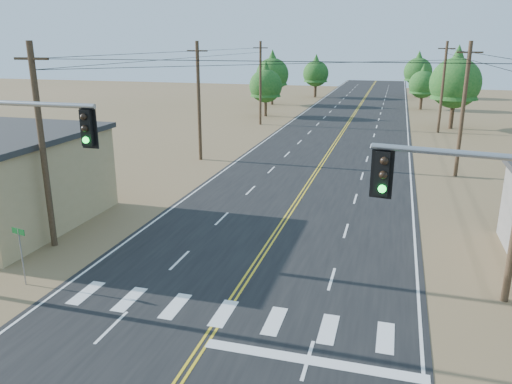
% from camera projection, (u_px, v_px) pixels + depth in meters
% --- Properties ---
extents(road, '(15.00, 200.00, 0.02)m').
position_uv_depth(road, '(316.00, 173.00, 39.27)').
color(road, black).
rests_on(road, ground).
extents(utility_pole_left_near, '(1.80, 0.30, 10.00)m').
position_uv_depth(utility_pole_left_near, '(42.00, 147.00, 23.92)').
color(utility_pole_left_near, '#4C3826').
rests_on(utility_pole_left_near, ground).
extents(utility_pole_left_mid, '(1.80, 0.30, 10.00)m').
position_uv_depth(utility_pole_left_mid, '(199.00, 101.00, 42.35)').
color(utility_pole_left_mid, '#4C3826').
rests_on(utility_pole_left_mid, ground).
extents(utility_pole_left_far, '(1.80, 0.30, 10.00)m').
position_uv_depth(utility_pole_left_far, '(260.00, 83.00, 60.78)').
color(utility_pole_left_far, '#4C3826').
rests_on(utility_pole_left_far, ground).
extents(utility_pole_right_mid, '(1.80, 0.30, 10.00)m').
position_uv_depth(utility_pole_right_mid, '(463.00, 109.00, 36.92)').
color(utility_pole_right_mid, '#4C3826').
rests_on(utility_pole_right_mid, ground).
extents(utility_pole_right_far, '(1.80, 0.30, 10.00)m').
position_uv_depth(utility_pole_right_far, '(443.00, 87.00, 55.35)').
color(utility_pole_right_far, '#4C3826').
rests_on(utility_pole_right_far, ground).
extents(street_sign, '(0.74, 0.20, 2.55)m').
position_uv_depth(street_sign, '(21.00, 247.00, 20.82)').
color(street_sign, gray).
rests_on(street_sign, ground).
extents(tree_left_near, '(4.49, 4.49, 7.48)m').
position_uv_depth(tree_left_near, '(266.00, 82.00, 67.90)').
color(tree_left_near, '#3F2D1E').
rests_on(tree_left_near, ground).
extents(tree_left_mid, '(5.25, 5.25, 8.75)m').
position_uv_depth(tree_left_mid, '(272.00, 71.00, 80.30)').
color(tree_left_mid, '#3F2D1E').
rests_on(tree_left_mid, ground).
extents(tree_left_far, '(4.67, 4.67, 7.79)m').
position_uv_depth(tree_left_far, '(316.00, 71.00, 91.15)').
color(tree_left_far, '#3F2D1E').
rests_on(tree_left_far, ground).
extents(tree_right_near, '(5.79, 5.79, 9.66)m').
position_uv_depth(tree_right_near, '(456.00, 78.00, 57.57)').
color(tree_right_near, '#3F2D1E').
rests_on(tree_right_near, ground).
extents(tree_right_mid, '(4.07, 4.07, 6.79)m').
position_uv_depth(tree_right_mid, '(423.00, 82.00, 74.75)').
color(tree_right_mid, '#3F2D1E').
rests_on(tree_right_mid, ground).
extents(tree_right_far, '(5.03, 5.03, 8.39)m').
position_uv_depth(tree_right_far, '(418.00, 69.00, 91.19)').
color(tree_right_far, '#3F2D1E').
rests_on(tree_right_far, ground).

